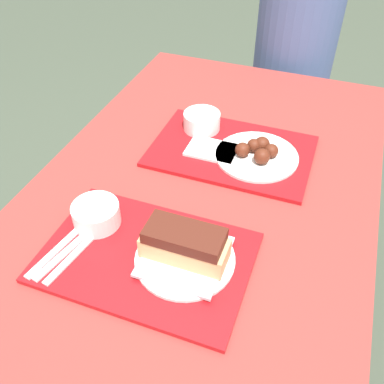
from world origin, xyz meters
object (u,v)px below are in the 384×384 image
object	(u,v)px
tray_far	(232,151)
tray_near	(146,257)
bowl_coleslaw_near	(96,213)
bowl_coleslaw_far	(202,120)
brisket_sandwich_plate	(185,249)
person_seated_across	(296,39)
wings_plate_far	(257,153)

from	to	relation	value
tray_far	tray_near	bearing A→B (deg)	-98.38
tray_far	bowl_coleslaw_near	distance (m)	0.45
bowl_coleslaw_near	bowl_coleslaw_far	world-z (taller)	same
tray_far	brisket_sandwich_plate	distance (m)	0.43
bowl_coleslaw_near	person_seated_across	distance (m)	1.21
brisket_sandwich_plate	person_seated_across	world-z (taller)	person_seated_across
tray_near	bowl_coleslaw_far	world-z (taller)	bowl_coleslaw_far
bowl_coleslaw_far	wings_plate_far	distance (m)	0.21
tray_near	tray_far	world-z (taller)	same
tray_near	wings_plate_far	world-z (taller)	wings_plate_far
bowl_coleslaw_far	person_seated_across	xyz separation A→B (m)	(0.16, 0.71, 0.00)
brisket_sandwich_plate	wings_plate_far	distance (m)	0.42
tray_near	person_seated_across	world-z (taller)	person_seated_across
tray_far	person_seated_across	xyz separation A→B (m)	(0.04, 0.79, 0.04)
tray_near	bowl_coleslaw_near	distance (m)	0.16
wings_plate_far	bowl_coleslaw_near	bearing A→B (deg)	-127.76
tray_near	bowl_coleslaw_far	size ratio (longest dim) A/B	4.10
tray_far	wings_plate_far	distance (m)	0.08
tray_near	brisket_sandwich_plate	xyz separation A→B (m)	(0.08, 0.02, 0.04)
brisket_sandwich_plate	bowl_coleslaw_near	bearing A→B (deg)	171.61
tray_far	person_seated_across	size ratio (longest dim) A/B	0.61
tray_far	bowl_coleslaw_far	xyz separation A→B (m)	(-0.12, 0.07, 0.04)
tray_far	person_seated_across	distance (m)	0.79
bowl_coleslaw_near	person_seated_across	xyz separation A→B (m)	(0.26, 1.18, 0.00)
wings_plate_far	brisket_sandwich_plate	bearing A→B (deg)	-98.04
bowl_coleslaw_near	wings_plate_far	distance (m)	0.48
tray_far	bowl_coleslaw_near	size ratio (longest dim) A/B	4.10
tray_near	person_seated_across	size ratio (longest dim) A/B	0.61
person_seated_across	brisket_sandwich_plate	bearing A→B (deg)	-91.15
wings_plate_far	bowl_coleslaw_far	bearing A→B (deg)	156.45
brisket_sandwich_plate	wings_plate_far	bearing A→B (deg)	81.96
person_seated_across	tray_far	bearing A→B (deg)	-93.18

